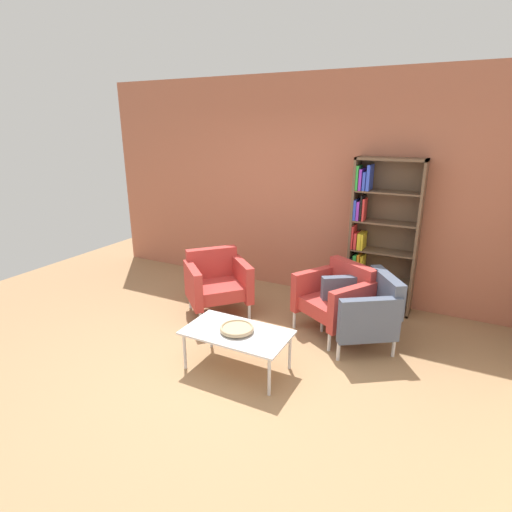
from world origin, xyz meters
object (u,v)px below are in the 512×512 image
at_px(decorative_bowl, 237,328).
at_px(armchair_near_window, 217,281).
at_px(bookshelf_tall, 377,237).
at_px(armchair_spare_guest, 337,297).
at_px(coffee_table_low, 237,334).
at_px(armchair_by_bookshelf, 364,308).

xyz_separation_m(decorative_bowl, armchair_near_window, (-0.85, 0.98, -0.02)).
distance_m(bookshelf_tall, decorative_bowl, 2.27).
height_order(decorative_bowl, armchair_spare_guest, armchair_spare_guest).
distance_m(coffee_table_low, armchair_by_bookshelf, 1.41).
relative_size(bookshelf_tall, coffee_table_low, 1.90).
xyz_separation_m(armchair_near_window, armchair_by_bookshelf, (1.80, 0.06, 0.00)).
height_order(decorative_bowl, armchair_by_bookshelf, armchair_by_bookshelf).
xyz_separation_m(armchair_spare_guest, armchair_near_window, (-1.46, -0.20, 0.00)).
relative_size(bookshelf_tall, armchair_spare_guest, 2.03).
distance_m(bookshelf_tall, armchair_by_bookshelf, 1.14).
distance_m(armchair_near_window, armchair_by_bookshelf, 1.80).
height_order(bookshelf_tall, armchair_near_window, bookshelf_tall).
bearing_deg(decorative_bowl, armchair_spare_guest, 62.54).
height_order(coffee_table_low, armchair_spare_guest, armchair_spare_guest).
bearing_deg(armchair_by_bookshelf, armchair_near_window, -122.08).
xyz_separation_m(coffee_table_low, armchair_by_bookshelf, (0.95, 1.04, 0.05)).
bearing_deg(decorative_bowl, armchair_near_window, 130.92).
distance_m(bookshelf_tall, armchair_spare_guest, 1.03).
distance_m(coffee_table_low, decorative_bowl, 0.07).
bearing_deg(armchair_near_window, decorative_bowl, -96.86).
relative_size(coffee_table_low, armchair_spare_guest, 1.07).
distance_m(decorative_bowl, armchair_near_window, 1.29).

